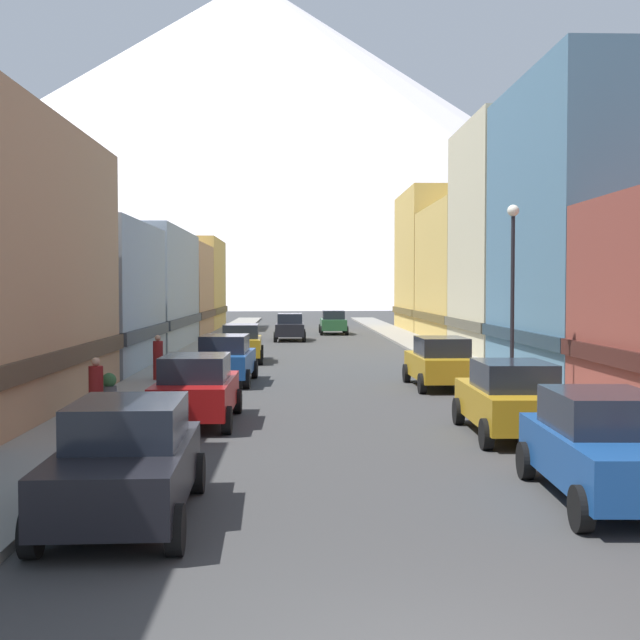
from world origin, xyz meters
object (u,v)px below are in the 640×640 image
Objects in this scene: car_right_0 at (606,447)px; car_right_1 at (511,398)px; car_right_2 at (440,362)px; car_driving_1 at (333,322)px; car_left_3 at (241,343)px; potted_plant_2 at (109,385)px; car_left_0 at (127,461)px; pedestrian_1 at (158,359)px; pedestrian_2 at (96,392)px; streetlamp_right at (513,271)px; car_driving_0 at (290,327)px; car_left_1 at (196,389)px; car_left_2 at (225,359)px.

car_right_1 is (-0.00, 5.92, 0.00)m from car_right_0.
car_right_2 is (-0.00, 15.34, 0.00)m from car_right_0.
car_left_3 is at bearing -103.22° from car_driving_1.
car_right_2 is at bearing 15.72° from potted_plant_2.
car_left_0 and car_right_0 have the same top height.
pedestrian_2 is at bearing -90.00° from pedestrian_1.
car_right_1 and car_driving_1 have the same top height.
car_driving_1 is 37.31m from potted_plant_2.
streetlamp_right is at bearing 19.93° from pedestrian_2.
car_right_2 is at bearing -53.54° from car_left_3.
car_left_0 is 49.74m from car_driving_1.
car_driving_1 is 6.10× the size of potted_plant_2.
car_driving_0 is at bearing 98.69° from car_right_1.
potted_plant_2 is at bearing -103.33° from car_driving_1.
pedestrian_1 is (-2.45, 8.92, -0.00)m from car_left_1.
streetlamp_right is (11.60, -5.17, 3.09)m from pedestrian_1.
car_left_2 is (-0.00, 8.88, 0.00)m from car_left_1.
potted_plant_2 is at bearing -99.26° from pedestrian_1.
streetlamp_right is (6.95, -29.52, 3.09)m from car_driving_0.
pedestrian_2 is (-2.45, -0.46, -0.01)m from car_left_1.
car_left_2 is at bearing 124.79° from car_right_1.
car_left_1 is 2.71× the size of pedestrian_1.
car_right_1 is (7.60, -10.94, 0.00)m from car_left_2.
car_right_1 is (7.60, -19.70, 0.00)m from car_left_3.
car_right_2 is 1.01× the size of car_driving_1.
car_right_1 is 14.88m from pedestrian_1.
car_right_0 reaches higher than potted_plant_2.
car_left_3 is at bearing 76.49° from potted_plant_2.
pedestrian_1 is (-7.85, -31.71, -0.00)m from car_driving_1.
car_left_2 is at bearing 168.69° from car_right_2.
car_left_2 and car_right_2 have the same top height.
pedestrian_1 is at bearing 132.47° from car_right_1.
potted_plant_2 is (-10.80, 6.38, -0.40)m from car_right_1.
pedestrian_1 is at bearing 171.18° from car_right_2.
pedestrian_1 is (-2.45, 0.04, -0.00)m from car_left_2.
pedestrian_2 is at bearing -81.09° from potted_plant_2.
car_left_3 is 21.12m from car_right_1.
streetlamp_right is (12.35, -0.57, 3.48)m from potted_plant_2.
car_left_1 reaches higher than pedestrian_2.
car_right_1 is at bearing -68.91° from car_left_3.
car_left_1 is at bearing -74.64° from pedestrian_1.
car_right_0 is at bearing -36.80° from pedestrian_2.
streetlamp_right is at bearing 22.24° from car_left_1.
car_right_0 is 2.75× the size of pedestrian_1.
pedestrian_2 reaches higher than potted_plant_2.
car_right_2 is 1.01× the size of car_driving_0.
car_right_1 is at bearing -9.03° from pedestrian_2.
car_driving_1 is at bearing 95.81° from streetlamp_right.
car_left_0 is 17.88m from car_right_2.
pedestrian_1 is at bearing 80.74° from potted_plant_2.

